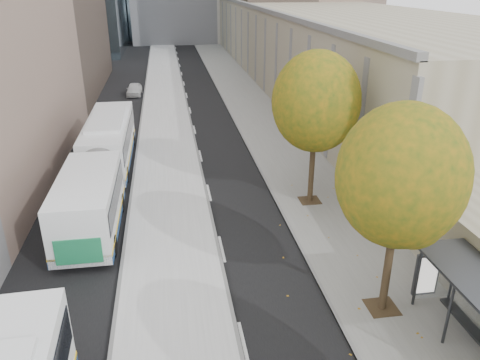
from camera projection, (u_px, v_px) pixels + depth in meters
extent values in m
cube|color=#B8B8B8|center=(166.00, 134.00, 35.86)|extent=(4.25, 150.00, 0.15)
cube|color=gray|center=(268.00, 130.00, 37.02)|extent=(4.75, 150.00, 0.08)
cube|color=gray|center=(306.00, 35.00, 63.36)|extent=(18.00, 92.00, 8.00)
cube|color=#383A3F|center=(477.00, 278.00, 14.46)|extent=(1.90, 4.40, 0.10)
cylinder|color=black|center=(387.00, 270.00, 16.34)|extent=(0.28, 0.28, 3.24)
sphere|color=#2A4D14|center=(401.00, 176.00, 14.93)|extent=(4.20, 4.20, 4.20)
cylinder|color=black|center=(312.00, 171.00, 24.47)|extent=(0.28, 0.28, 3.38)
sphere|color=#2A4D14|center=(316.00, 102.00, 23.00)|extent=(4.40, 4.40, 4.40)
cube|color=white|center=(103.00, 164.00, 26.30)|extent=(2.58, 17.40, 2.90)
cube|color=black|center=(101.00, 155.00, 26.09)|extent=(2.64, 16.70, 1.00)
cube|color=#1D7B4C|center=(80.00, 251.00, 18.58)|extent=(1.84, 0.07, 1.12)
imported|color=silver|center=(134.00, 89.00, 47.86)|extent=(1.55, 3.57, 1.20)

